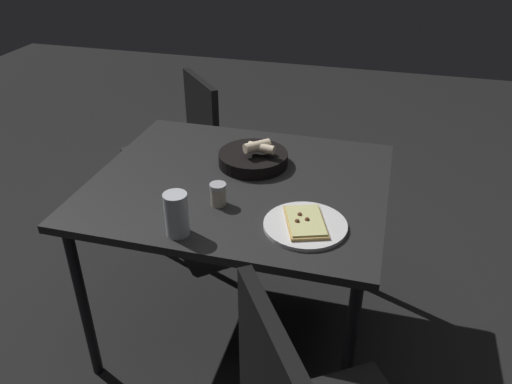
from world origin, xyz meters
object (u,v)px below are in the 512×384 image
(pepper_shaker, at_px, (218,195))
(bread_basket, at_px, (253,158))
(chair_far, at_px, (183,145))
(beer_glass, at_px, (177,217))
(pizza_plate, at_px, (305,224))
(dining_table, at_px, (239,195))

(pepper_shaker, bearing_deg, bread_basket, 173.27)
(chair_far, bearing_deg, beer_glass, 22.52)
(pizza_plate, xyz_separation_m, bread_basket, (-0.38, -0.28, 0.02))
(pizza_plate, distance_m, chair_far, 1.33)
(pepper_shaker, relative_size, chair_far, 0.10)
(dining_table, xyz_separation_m, bread_basket, (-0.14, 0.02, 0.09))
(dining_table, bearing_deg, beer_glass, -12.98)
(dining_table, bearing_deg, pizza_plate, 51.10)
(beer_glass, relative_size, chair_far, 0.17)
(pizza_plate, relative_size, beer_glass, 1.88)
(pizza_plate, relative_size, pepper_shaker, 3.39)
(bread_basket, distance_m, pepper_shaker, 0.32)
(pizza_plate, distance_m, pepper_shaker, 0.33)
(bread_basket, bearing_deg, pizza_plate, 36.54)
(bread_basket, bearing_deg, beer_glass, -11.47)
(dining_table, relative_size, beer_glass, 7.54)
(dining_table, height_order, pepper_shaker, pepper_shaker)
(beer_glass, xyz_separation_m, chair_far, (-1.13, -0.47, -0.32))
(pizza_plate, distance_m, beer_glass, 0.42)
(pizza_plate, height_order, bread_basket, bread_basket)
(beer_glass, distance_m, chair_far, 1.26)
(dining_table, distance_m, pepper_shaker, 0.21)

